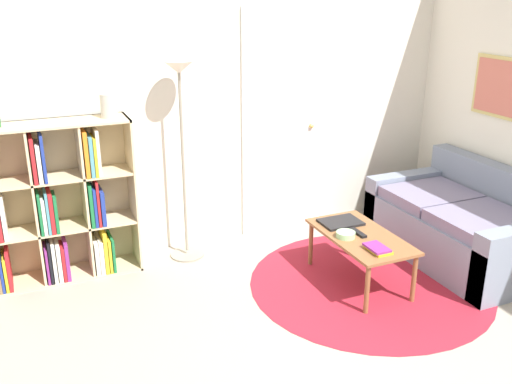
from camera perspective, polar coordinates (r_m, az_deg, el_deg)
name	(u,v)px	position (r m, az deg, el deg)	size (l,w,h in m)	color
wall_back	(220,99)	(4.95, -3.60, 9.30)	(7.38, 0.11, 2.60)	silver
rug	(369,283)	(4.61, 11.27, -8.95)	(1.87, 1.87, 0.01)	maroon
bookshelf	(53,207)	(4.66, -19.62, -1.44)	(1.14, 0.34, 1.26)	beige
floor_lamp	(181,109)	(4.59, -7.55, 8.23)	(0.29, 0.29, 1.66)	gray
couch	(465,226)	(5.17, 20.18, -3.22)	(0.90, 1.52, 0.77)	gray
coffee_table	(361,240)	(4.47, 10.41, -4.77)	(0.49, 0.91, 0.40)	brown
laptop	(341,222)	(4.63, 8.46, -3.00)	(0.32, 0.24, 0.02)	black
bowl	(346,235)	(4.38, 8.96, -4.23)	(0.15, 0.15, 0.04)	#9ED193
book_stack_on_table	(378,249)	(4.21, 12.07, -5.57)	(0.14, 0.20, 0.04)	gold
remote	(358,233)	(4.46, 10.18, -4.03)	(0.05, 0.18, 0.02)	black
vase_on_shelf	(109,106)	(4.50, -14.50, 8.37)	(0.13, 0.13, 0.18)	#B7B2A8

